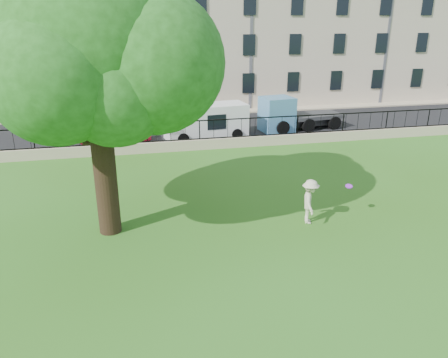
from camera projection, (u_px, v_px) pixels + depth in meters
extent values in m
plane|color=#316016|center=(259.00, 249.00, 14.56)|extent=(120.00, 120.00, 0.00)
cube|color=tan|center=(200.00, 144.00, 25.44)|extent=(50.00, 0.40, 0.60)
cube|color=black|center=(200.00, 139.00, 25.32)|extent=(50.00, 0.05, 0.06)
cube|color=black|center=(199.00, 121.00, 24.95)|extent=(50.00, 0.05, 0.06)
cube|color=black|center=(189.00, 130.00, 29.84)|extent=(60.00, 9.00, 0.01)
cube|color=tan|center=(179.00, 114.00, 34.58)|extent=(60.00, 1.40, 0.12)
cube|color=beige|center=(169.00, 27.00, 37.55)|extent=(56.00, 10.00, 13.00)
cylinder|color=black|center=(105.00, 176.00, 15.05)|extent=(0.78, 0.78, 4.25)
sphere|color=#1E5216|center=(91.00, 38.00, 13.47)|extent=(5.91, 5.91, 5.91)
sphere|color=#1E5216|center=(153.00, 63.00, 13.34)|extent=(4.44, 4.44, 4.44)
sphere|color=#1E5216|center=(43.00, 51.00, 14.02)|extent=(4.79, 4.79, 4.79)
imported|color=beige|center=(310.00, 202.00, 16.15)|extent=(0.92, 1.23, 1.70)
cylinder|color=#A228E5|center=(349.00, 186.00, 16.47)|extent=(0.36, 0.35, 0.12)
imported|color=#B0152C|center=(115.00, 132.00, 26.52)|extent=(4.30, 1.79, 1.38)
cube|color=white|center=(206.00, 122.00, 27.53)|extent=(5.30, 2.55, 2.14)
cube|color=#5493C6|center=(300.00, 113.00, 29.77)|extent=(5.68, 2.65, 2.29)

